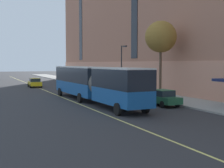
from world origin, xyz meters
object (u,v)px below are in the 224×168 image
object	(u,v)px
parked_car_green_0	(162,98)
fire_hydrant	(180,100)
parked_car_champagne_3	(116,89)
parked_car_white_2	(83,83)
city_bus	(93,82)
street_tree_mid_block	(161,37)
taxi_cab	(35,83)
street_lamp	(122,63)

from	to	relation	value
parked_car_green_0	fire_hydrant	distance (m)	1.89
parked_car_green_0	parked_car_champagne_3	size ratio (longest dim) A/B	1.09
parked_car_green_0	parked_car_white_2	distance (m)	24.54
parked_car_champagne_3	parked_car_green_0	bearing A→B (deg)	-89.94
city_bus	street_tree_mid_block	distance (m)	10.54
street_tree_mid_block	parked_car_champagne_3	bearing A→B (deg)	129.44
parked_car_green_0	taxi_cab	xyz separation A→B (m)	(-7.36, 28.55, 0.00)
fire_hydrant	parked_car_champagne_3	bearing A→B (deg)	99.02
parked_car_white_2	taxi_cab	world-z (taller)	same
parked_car_champagne_3	fire_hydrant	world-z (taller)	parked_car_champagne_3
city_bus	parked_car_champagne_3	bearing A→B (deg)	48.73
parked_car_green_0	street_lamp	size ratio (longest dim) A/B	0.73
street_lamp	taxi_cab	bearing A→B (deg)	120.81
parked_car_white_2	street_lamp	xyz separation A→B (m)	(1.91, -11.52, 3.32)
taxi_cab	fire_hydrant	world-z (taller)	taxi_cab
street_tree_mid_block	street_lamp	size ratio (longest dim) A/B	1.41
parked_car_champagne_3	street_tree_mid_block	bearing A→B (deg)	-50.56
taxi_cab	street_lamp	xyz separation A→B (m)	(9.26, -15.53, 3.32)
taxi_cab	fire_hydrant	xyz separation A→B (m)	(9.16, -29.07, -0.29)
parked_car_green_0	street_tree_mid_block	distance (m)	9.74
parked_car_green_0	taxi_cab	bearing A→B (deg)	104.46
city_bus	fire_hydrant	world-z (taller)	city_bus
parked_car_white_2	taxi_cab	xyz separation A→B (m)	(-7.35, 4.01, 0.00)
parked_car_white_2	fire_hydrant	size ratio (longest dim) A/B	6.05
fire_hydrant	taxi_cab	bearing A→B (deg)	107.49
street_lamp	parked_car_white_2	bearing A→B (deg)	99.43
parked_car_champagne_3	fire_hydrant	size ratio (longest dim) A/B	5.96
parked_car_green_0	taxi_cab	size ratio (longest dim) A/B	1.04
parked_car_champagne_3	taxi_cab	xyz separation A→B (m)	(-7.35, 17.70, 0.00)
parked_car_champagne_3	street_tree_mid_block	distance (m)	8.77
parked_car_champagne_3	parked_car_white_2	bearing A→B (deg)	90.03
city_bus	parked_car_champagne_3	distance (m)	8.21
street_lamp	street_tree_mid_block	bearing A→B (deg)	-74.52
city_bus	street_lamp	bearing A→B (deg)	48.70
fire_hydrant	parked_car_green_0	bearing A→B (deg)	163.70
city_bus	parked_car_green_0	xyz separation A→B (m)	(5.35, -4.77, -1.37)
street_tree_mid_block	street_lamp	distance (m)	7.68
parked_car_champagne_3	taxi_cab	size ratio (longest dim) A/B	0.96
city_bus	parked_car_green_0	world-z (taller)	city_bus
taxi_cab	street_tree_mid_block	size ratio (longest dim) A/B	0.50
city_bus	taxi_cab	size ratio (longest dim) A/B	4.44
parked_car_champagne_3	fire_hydrant	distance (m)	11.52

